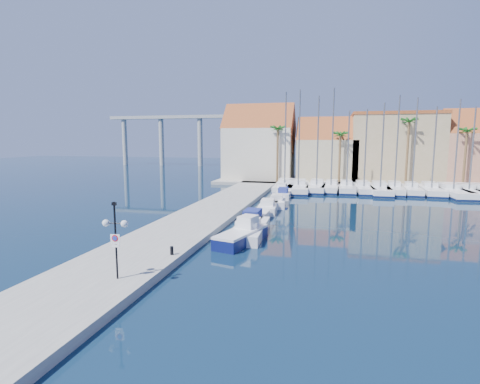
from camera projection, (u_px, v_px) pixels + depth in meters
name	position (u px, v px, depth m)	size (l,w,h in m)	color
ground	(276.00, 276.00, 20.93)	(260.00, 260.00, 0.00)	#081B31
quay_west	(204.00, 216.00, 36.01)	(6.00, 77.00, 0.50)	gray
shore_north	(374.00, 182.00, 64.70)	(54.00, 16.00, 0.50)	gray
lamp_post	(115.00, 229.00, 18.77)	(1.35, 0.43, 3.99)	black
bollard	(172.00, 251.00, 23.07)	(0.21, 0.21, 0.52)	black
fishing_boat	(242.00, 235.00, 27.50)	(3.13, 5.64, 1.88)	#0D154F
motorboat_west_0	(250.00, 229.00, 29.65)	(2.63, 7.32, 1.40)	white
motorboat_west_1	(254.00, 218.00, 33.76)	(2.00, 6.07, 1.40)	white
motorboat_west_2	(268.00, 207.00, 39.49)	(2.22, 5.83, 1.40)	white
motorboat_west_3	(277.00, 201.00, 43.04)	(2.34, 5.71, 1.40)	white
motorboat_west_4	(283.00, 194.00, 48.95)	(1.98, 5.53, 1.40)	white
motorboat_west_5	(283.00, 189.00, 53.65)	(1.68, 5.21, 1.40)	white
motorboat_west_6	(290.00, 185.00, 57.96)	(1.94, 5.10, 1.40)	white
sailboat_0	(285.00, 186.00, 56.44)	(3.20, 10.80, 14.40)	white
sailboat_1	(298.00, 187.00, 55.39)	(3.60, 11.52, 14.59)	white
sailboat_2	(317.00, 187.00, 55.63)	(2.83, 9.80, 13.77)	white
sailboat_3	(331.00, 187.00, 55.12)	(3.04, 8.89, 14.81)	white
sailboat_4	(346.00, 188.00, 54.59)	(2.36, 8.64, 11.59)	white
sailboat_5	(363.00, 188.00, 53.85)	(2.91, 8.85, 11.78)	white
sailboat_6	(380.00, 189.00, 52.97)	(2.74, 10.05, 12.54)	white
sailboat_7	(394.00, 189.00, 53.17)	(3.12, 9.10, 13.58)	white
sailboat_8	(412.00, 189.00, 52.37)	(2.55, 8.20, 13.17)	white
sailboat_9	(431.00, 190.00, 52.27)	(2.93, 9.65, 11.97)	white
sailboat_10	(451.00, 191.00, 50.82)	(3.88, 11.35, 12.80)	white
sailboat_11	(467.00, 192.00, 50.63)	(2.69, 9.62, 11.85)	white
building_0	(260.00, 145.00, 67.59)	(12.30, 9.00, 13.50)	beige
building_1	(327.00, 153.00, 64.93)	(10.30, 8.00, 11.00)	tan
building_2	(394.00, 147.00, 63.15)	(14.20, 10.20, 11.50)	tan
building_3	(476.00, 150.00, 59.41)	(10.30, 8.00, 12.00)	tan
palm_0	(278.00, 130.00, 61.48)	(2.60, 2.60, 10.15)	brown
palm_1	(340.00, 136.00, 59.25)	(2.60, 2.60, 9.15)	brown
palm_2	(409.00, 123.00, 56.63)	(2.60, 2.60, 11.15)	brown
palm_3	(467.00, 132.00, 54.93)	(2.60, 2.60, 9.65)	brown
viaduct	(183.00, 130.00, 107.61)	(48.00, 2.20, 14.45)	#9E9E99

